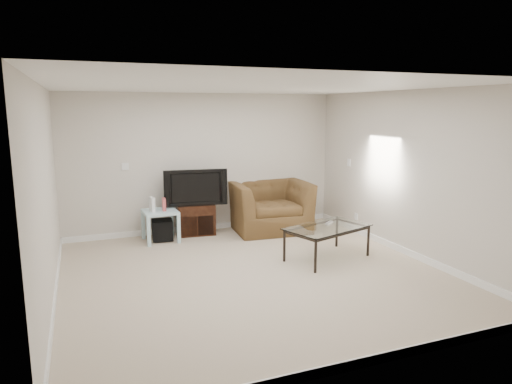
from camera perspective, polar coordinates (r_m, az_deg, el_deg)
name	(u,v)px	position (r m, az deg, el deg)	size (l,w,h in m)	color
floor	(254,274)	(6.33, -0.28, -10.18)	(5.00, 5.00, 0.00)	tan
ceiling	(254,86)	(5.93, -0.30, 13.07)	(5.00, 5.00, 0.00)	white
wall_back	(205,163)	(8.37, -6.45, 3.62)	(5.00, 0.02, 2.50)	silver
wall_left	(46,196)	(5.63, -24.78, -0.51)	(0.02, 5.00, 2.50)	silver
wall_right	(408,174)	(7.28, 18.43, 2.16)	(0.02, 5.00, 2.50)	silver
plate_back	(125,167)	(8.11, -16.04, 3.08)	(0.12, 0.02, 0.12)	white
plate_right_switch	(349,163)	(8.55, 11.54, 3.62)	(0.02, 0.09, 0.13)	white
plate_right_outlet	(356,217)	(8.46, 12.41, -3.01)	(0.02, 0.08, 0.12)	white
tv_stand	(196,219)	(8.27, -7.56, -3.36)	(0.66, 0.46, 0.55)	black
dvd_player	(196,209)	(8.19, -7.55, -2.18)	(0.39, 0.27, 0.05)	black
television	(195,187)	(8.12, -7.63, 0.67)	(1.03, 0.21, 0.64)	black
side_table	(161,226)	(7.92, -11.84, -4.16)	(0.55, 0.55, 0.53)	silver
subwoofer	(162,230)	(7.97, -11.62, -4.64)	(0.34, 0.34, 0.34)	black
game_console	(152,204)	(7.79, -12.86, -1.52)	(0.06, 0.18, 0.24)	white
game_case	(164,204)	(7.83, -11.43, -1.53)	(0.06, 0.15, 0.21)	#CC4C4C
recliner	(270,198)	(8.40, 1.71, -0.74)	(1.39, 0.90, 1.21)	#4F3720
coffee_table	(327,243)	(6.95, 8.88, -6.28)	(1.26, 0.71, 0.49)	black
remote	(329,223)	(7.07, 9.13, -3.82)	(0.20, 0.05, 0.02)	#B2B2B7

